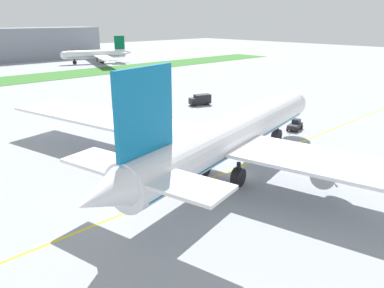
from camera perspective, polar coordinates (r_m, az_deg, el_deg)
The scene contains 8 objects.
ground_plane at distance 59.22m, azimuth 6.75°, elevation -4.61°, with size 600.00×600.00×0.00m, color #9399A0.
apron_taxi_line at distance 60.20m, azimuth 5.53°, elevation -4.16°, with size 280.00×0.36×0.01m, color yellow.
airliner_foreground at distance 56.99m, azimuth 5.91°, elevation 1.25°, with size 57.17×92.01×18.58m.
pushback_tug at distance 84.79m, azimuth 15.41°, elevation 2.76°, with size 6.28×3.19×2.29m.
ground_crew_wingwalker_port at distance 59.12m, azimuth 20.93°, elevation -4.81°, with size 0.50×0.39×1.57m.
service_truck_baggage_loader at distance 105.77m, azimuth 1.29°, elevation 6.79°, with size 6.45×4.20×2.96m.
parked_airliner_far_centre at distance 212.91m, azimuth -14.18°, elevation 13.08°, with size 36.69×58.10×14.17m.
terminal_building at distance 239.02m, azimuth -25.78°, elevation 13.41°, with size 100.05×20.00×18.00m, color gray.
Camera 1 is at (-42.24, -34.41, 23.19)m, focal length 35.08 mm.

